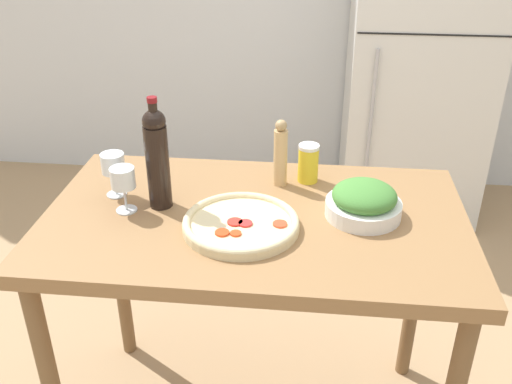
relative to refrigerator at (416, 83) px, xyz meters
The scene contains 9 objects.
refrigerator is the anchor object (origin of this frame).
prep_counter 1.93m from the refrigerator, 112.94° to the right, with size 1.32×0.77×0.93m.
wine_bottle 2.06m from the refrigerator, 121.14° to the right, with size 0.07×0.07×0.36m.
wine_glass_near 2.15m from the refrigerator, 122.82° to the right, with size 0.08×0.08×0.15m.
wine_glass_far 2.10m from the refrigerator, 125.75° to the right, with size 0.08×0.08×0.15m.
pepper_mill 1.72m from the refrigerator, 113.82° to the right, with size 0.05×0.05×0.23m.
salad_bowl 1.81m from the refrigerator, 103.47° to the right, with size 0.23×0.23×0.11m.
homemade_pizza 2.03m from the refrigerator, 112.85° to the right, with size 0.35×0.35×0.04m.
salt_canister 1.65m from the refrigerator, 111.30° to the right, with size 0.07×0.07×0.13m.
Camera 1 is at (0.17, -1.52, 1.84)m, focal length 40.00 mm.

